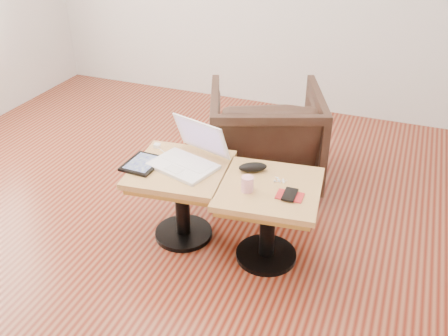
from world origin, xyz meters
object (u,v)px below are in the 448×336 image
(laptop, at_px, (189,156))
(armchair, at_px, (265,137))
(striped_cup, at_px, (247,184))
(side_table_left, at_px, (181,185))
(side_table_right, at_px, (269,205))

(laptop, relative_size, armchair, 0.58)
(striped_cup, distance_m, armchair, 0.97)
(laptop, xyz_separation_m, striped_cup, (0.42, -0.16, -0.01))
(side_table_left, height_order, laptop, laptop)
(side_table_right, relative_size, armchair, 0.78)
(side_table_right, height_order, laptop, laptop)
(side_table_left, distance_m, side_table_right, 0.55)
(laptop, height_order, armchair, laptop)
(side_table_left, distance_m, striped_cup, 0.49)
(armchair, bearing_deg, striped_cup, 79.99)
(side_table_left, relative_size, armchair, 0.77)
(laptop, distance_m, striped_cup, 0.44)
(armchair, bearing_deg, laptop, 52.10)
(laptop, relative_size, striped_cup, 5.27)
(side_table_right, xyz_separation_m, striped_cup, (-0.10, -0.09, 0.17))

